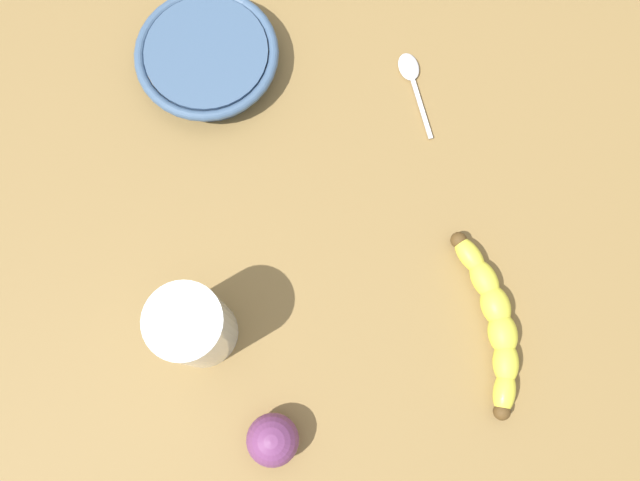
{
  "coord_description": "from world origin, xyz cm",
  "views": [
    {
      "loc": [
        16.56,
        -0.45,
        75.93
      ],
      "look_at": [
        0.29,
        -3.42,
        5.0
      ],
      "focal_mm": 37.39,
      "sensor_mm": 36.0,
      "label": 1
    }
  ],
  "objects_px": {
    "banana": "(498,321)",
    "plum_fruit": "(277,441)",
    "teaspoon": "(414,73)",
    "smoothie_glass": "(198,328)",
    "ceramic_bowl": "(211,58)"
  },
  "relations": [
    {
      "from": "banana",
      "to": "plum_fruit",
      "type": "xyz_separation_m",
      "value": [
        0.16,
        -0.21,
        0.01
      ]
    },
    {
      "from": "plum_fruit",
      "to": "teaspoon",
      "type": "height_order",
      "value": "plum_fruit"
    },
    {
      "from": "smoothie_glass",
      "to": "plum_fruit",
      "type": "distance_m",
      "value": 0.14
    },
    {
      "from": "smoothie_glass",
      "to": "banana",
      "type": "bearing_deg",
      "value": 102.4
    },
    {
      "from": "smoothie_glass",
      "to": "teaspoon",
      "type": "bearing_deg",
      "value": 153.05
    },
    {
      "from": "teaspoon",
      "to": "smoothie_glass",
      "type": "bearing_deg",
      "value": 128.51
    },
    {
      "from": "smoothie_glass",
      "to": "teaspoon",
      "type": "distance_m",
      "value": 0.39
    },
    {
      "from": "banana",
      "to": "smoothie_glass",
      "type": "relative_size",
      "value": 1.66
    },
    {
      "from": "smoothie_glass",
      "to": "ceramic_bowl",
      "type": "bearing_deg",
      "value": -168.95
    },
    {
      "from": "banana",
      "to": "ceramic_bowl",
      "type": "distance_m",
      "value": 0.44
    },
    {
      "from": "ceramic_bowl",
      "to": "banana",
      "type": "bearing_deg",
      "value": 56.36
    },
    {
      "from": "plum_fruit",
      "to": "smoothie_glass",
      "type": "bearing_deg",
      "value": -134.11
    },
    {
      "from": "banana",
      "to": "smoothie_glass",
      "type": "distance_m",
      "value": 0.32
    },
    {
      "from": "banana",
      "to": "plum_fruit",
      "type": "bearing_deg",
      "value": 106.36
    },
    {
      "from": "banana",
      "to": "ceramic_bowl",
      "type": "height_order",
      "value": "ceramic_bowl"
    }
  ]
}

